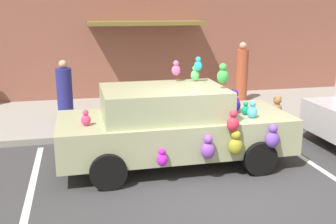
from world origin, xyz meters
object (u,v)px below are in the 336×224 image
plush_covered_car (173,125)px  pedestrian_by_lamp (242,74)px  teddy_bear_on_sidewalk (277,107)px  pedestrian_near_shopfront (65,95)px

plush_covered_car → pedestrian_by_lamp: plush_covered_car is taller
plush_covered_car → teddy_bear_on_sidewalk: plush_covered_car is taller
plush_covered_car → pedestrian_near_shopfront: bearing=125.5°
pedestrian_near_shopfront → teddy_bear_on_sidewalk: bearing=-6.9°
pedestrian_near_shopfront → pedestrian_by_lamp: bearing=13.8°
plush_covered_car → teddy_bear_on_sidewalk: size_ratio=7.97×
pedestrian_near_shopfront → pedestrian_by_lamp: size_ratio=0.87×
teddy_bear_on_sidewalk → pedestrian_near_shopfront: bearing=173.1°
plush_covered_car → teddy_bear_on_sidewalk: bearing=33.5°
plush_covered_car → pedestrian_by_lamp: (3.24, 4.25, 0.21)m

